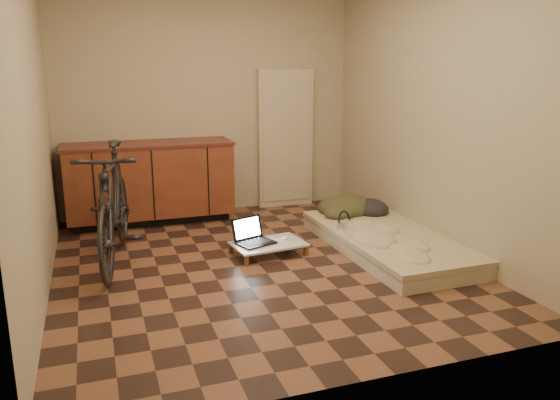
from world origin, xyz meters
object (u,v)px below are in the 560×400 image
object	(u,v)px
futon	(388,241)
laptop	(253,237)
bicycle	(113,199)
lap_desk	(268,244)

from	to	relation	value
futon	laptop	bearing A→B (deg)	164.66
bicycle	laptop	size ratio (longest dim) A/B	4.47
futon	laptop	world-z (taller)	laptop
futon	bicycle	bearing A→B (deg)	167.51
bicycle	futon	xyz separation A→B (m)	(2.50, -0.52, -0.51)
bicycle	lap_desk	world-z (taller)	bicycle
bicycle	laptop	bearing A→B (deg)	0.89
futon	lap_desk	world-z (taller)	futon
laptop	lap_desk	bearing A→B (deg)	-44.51
bicycle	futon	size ratio (longest dim) A/B	0.90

